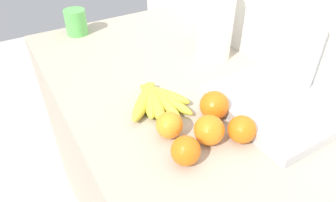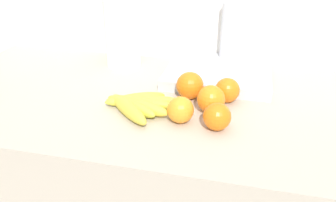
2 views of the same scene
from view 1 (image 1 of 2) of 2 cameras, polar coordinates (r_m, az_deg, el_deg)
wall_back at (r=1.28m, az=18.60°, el=-5.86°), size 1.95×0.06×1.30m
banana_bunch at (r=0.89m, az=-2.32°, el=0.27°), size 0.21×0.21×0.04m
orange_far_right at (r=0.77m, az=7.71°, el=-5.40°), size 0.08×0.08×0.08m
orange_back_right at (r=0.72m, az=3.31°, el=-9.27°), size 0.07×0.07×0.07m
orange_back_left at (r=0.84m, az=8.66°, el=-0.81°), size 0.08×0.08×0.08m
orange_right at (r=0.78m, az=0.27°, el=-4.51°), size 0.07×0.07×0.07m
orange_front at (r=0.79m, az=13.68°, el=-5.18°), size 0.07×0.07×0.07m
paper_towel_roll at (r=1.11m, az=8.84°, el=14.03°), size 0.12×0.12×0.28m
sink_basin at (r=0.93m, az=20.01°, el=-0.36°), size 0.34×0.31×0.23m
mug at (r=1.37m, az=-16.84°, el=13.94°), size 0.09×0.09×0.10m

